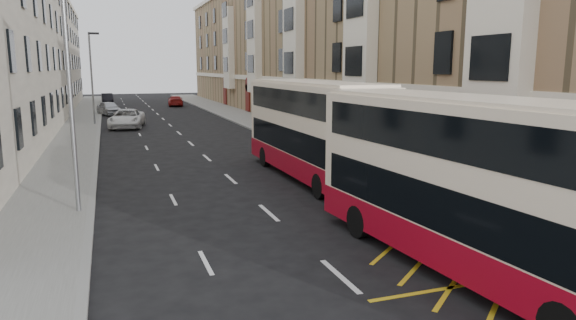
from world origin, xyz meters
name	(u,v)px	position (x,y,z in m)	size (l,w,h in m)	color
pavement_right	(291,134)	(8.00, 30.00, 0.07)	(4.00, 120.00, 0.15)	slate
pavement_left	(74,144)	(-7.50, 30.00, 0.07)	(3.00, 120.00, 0.15)	slate
kerb_right	(266,135)	(6.00, 30.00, 0.07)	(0.25, 120.00, 0.15)	gray
kerb_left	(98,143)	(-6.00, 30.00, 0.07)	(0.25, 120.00, 0.15)	gray
road_markings	(164,120)	(0.00, 45.00, 0.01)	(10.00, 110.00, 0.01)	silver
terrace_right	(303,45)	(14.88, 45.38, 7.52)	(10.75, 79.00, 15.25)	#917A54
terrace_left	(7,52)	(-13.43, 45.50, 6.52)	(9.18, 79.00, 13.25)	beige
guard_railing	(496,204)	(6.25, 5.75, 0.86)	(0.06, 6.56, 1.01)	red
street_lamp_near	(71,82)	(-6.35, 12.00, 4.64)	(0.93, 0.18, 8.00)	gray
street_lamp_far	(92,73)	(-6.35, 42.00, 4.64)	(0.93, 0.18, 8.00)	gray
double_decker_front	(476,187)	(3.19, 3.07, 2.25)	(3.35, 11.24, 4.42)	#FCE7C5
double_decker_rear	(312,130)	(3.61, 14.84, 2.30)	(2.71, 11.34, 4.51)	#FCE7C5
white_van	(127,119)	(-3.71, 39.17, 0.79)	(2.63, 5.71, 1.59)	white
car_silver	(109,108)	(-5.07, 52.06, 0.76)	(1.79, 4.46, 1.52)	#B5B9BE
car_dark	(107,98)	(-5.20, 72.19, 0.72)	(1.51, 4.34, 1.43)	black
car_red	(175,101)	(3.45, 63.47, 0.68)	(1.90, 4.66, 1.35)	maroon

